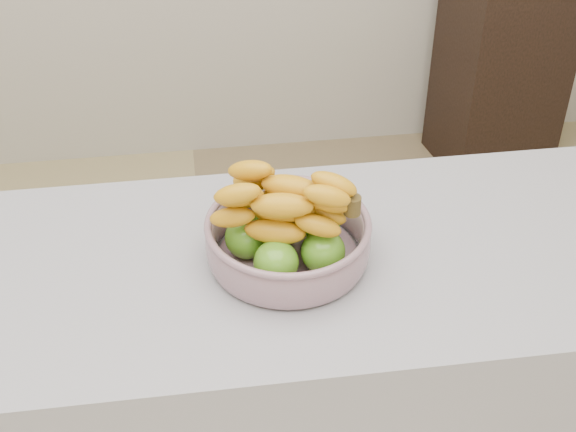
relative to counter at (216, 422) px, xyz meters
The scene contains 3 objects.
counter is the anchor object (origin of this frame).
cabinet 2.04m from the counter, 52.42° to the left, with size 0.44×0.35×0.79m, color black.
fruit_bowl 0.54m from the counter, ahead, with size 0.31×0.31×0.19m.
Camera 1 is at (0.00, -0.98, 1.87)m, focal length 50.00 mm.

